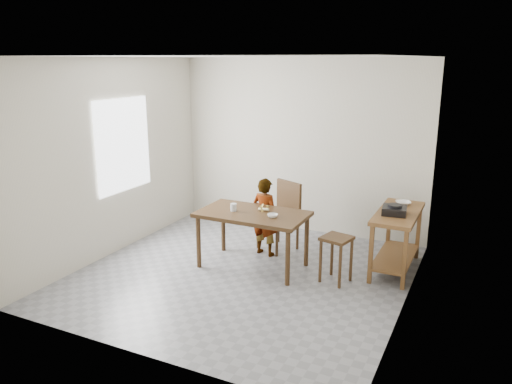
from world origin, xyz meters
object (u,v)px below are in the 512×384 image
at_px(stool, 336,259).
at_px(child, 265,217).
at_px(dining_chair, 278,217).
at_px(dining_table, 253,240).
at_px(prep_counter, 396,241).

bearing_deg(stool, child, 159.33).
bearing_deg(dining_chair, child, -82.63).
height_order(dining_table, dining_chair, dining_chair).
height_order(prep_counter, stool, prep_counter).
xyz_separation_m(prep_counter, stool, (-0.59, -0.67, -0.11)).
bearing_deg(dining_chair, dining_table, -69.40).
xyz_separation_m(dining_chair, stool, (1.08, -0.70, -0.20)).
xyz_separation_m(prep_counter, dining_chair, (-1.68, 0.03, 0.09)).
height_order(dining_chair, stool, dining_chair).
relative_size(child, stool, 1.88).
height_order(dining_table, prep_counter, prep_counter).
bearing_deg(dining_table, child, 94.37).
distance_m(child, dining_chair, 0.29).
height_order(dining_table, child, child).
distance_m(dining_chair, stool, 1.30).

